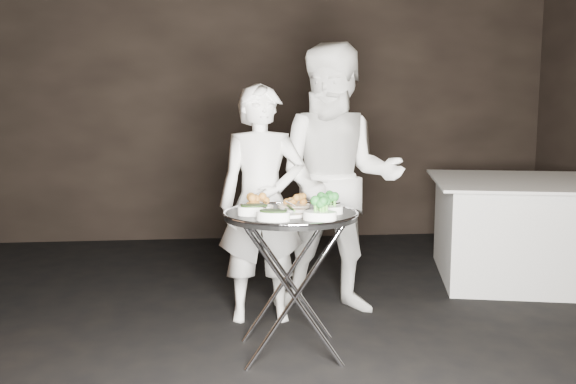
{
  "coord_description": "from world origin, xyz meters",
  "views": [
    {
      "loc": [
        -0.56,
        -3.45,
        1.48
      ],
      "look_at": [
        -0.16,
        0.33,
        0.95
      ],
      "focal_mm": 40.0,
      "sensor_mm": 36.0,
      "label": 1
    }
  ],
  "objects": [
    {
      "name": "wall_back",
      "position": [
        0.0,
        3.52,
        1.5
      ],
      "size": [
        6.0,
        0.05,
        3.0
      ],
      "primitive_type": "cube",
      "color": "black",
      "rests_on": "floor"
    },
    {
      "name": "broccoli_bowl_a",
      "position": [
        0.05,
        0.13,
        0.88
      ],
      "size": [
        0.21,
        0.18,
        0.07
      ],
      "rotation": [
        0.0,
        0.0,
        -0.37
      ],
      "color": "white",
      "rests_on": "serving_tray"
    },
    {
      "name": "potato_plate_b",
      "position": [
        -0.13,
        0.37,
        0.88
      ],
      "size": [
        0.2,
        0.2,
        0.07
      ],
      "rotation": [
        0.0,
        0.0,
        0.05
      ],
      "color": "beige",
      "rests_on": "serving_tray"
    },
    {
      "name": "asparagus_plate_b",
      "position": [
        -0.2,
        0.03,
        0.87
      ],
      "size": [
        0.18,
        0.1,
        0.04
      ],
      "rotation": [
        0.0,
        0.0,
        -0.04
      ],
      "color": "white",
      "rests_on": "serving_tray"
    },
    {
      "name": "serving_tray",
      "position": [
        -0.16,
        0.18,
        0.84
      ],
      "size": [
        0.79,
        0.79,
        0.04
      ],
      "color": "black",
      "rests_on": "tray_stand"
    },
    {
      "name": "tray_stand",
      "position": [
        -0.16,
        0.18,
        0.47
      ],
      "size": [
        0.57,
        0.48,
        0.83
      ],
      "rotation": [
        0.0,
        0.0,
        0.17
      ],
      "color": "silver",
      "rests_on": "floor"
    },
    {
      "name": "spinach_bowl_a",
      "position": [
        -0.38,
        0.13,
        0.89
      ],
      "size": [
        0.2,
        0.13,
        0.08
      ],
      "rotation": [
        0.0,
        0.0,
        0.05
      ],
      "color": "white",
      "rests_on": "serving_tray"
    },
    {
      "name": "asparagus_plate_a",
      "position": [
        -0.16,
        0.19,
        0.87
      ],
      "size": [
        0.18,
        0.11,
        0.03
      ],
      "rotation": [
        0.0,
        0.0,
        0.1
      ],
      "color": "white",
      "rests_on": "serving_tray"
    },
    {
      "name": "dining_table",
      "position": [
        1.95,
        1.61,
        0.42
      ],
      "size": [
        1.48,
        1.48,
        0.84
      ],
      "rotation": [
        0.0,
        0.0,
        -0.23
      ],
      "color": "silver",
      "rests_on": "floor"
    },
    {
      "name": "greens_bowl",
      "position": [
        0.07,
        0.3,
        0.88
      ],
      "size": [
        0.11,
        0.11,
        0.06
      ],
      "rotation": [
        0.0,
        0.0,
        -0.14
      ],
      "color": "white",
      "rests_on": "serving_tray"
    },
    {
      "name": "waiter_left",
      "position": [
        -0.29,
        0.82,
        0.8
      ],
      "size": [
        0.59,
        0.39,
        1.6
      ],
      "primitive_type": "imported",
      "rotation": [
        0.0,
        0.0,
        -0.01
      ],
      "color": "white",
      "rests_on": "floor"
    },
    {
      "name": "spinach_bowl_b",
      "position": [
        -0.29,
        -0.06,
        0.89
      ],
      "size": [
        0.22,
        0.18,
        0.08
      ],
      "rotation": [
        0.0,
        0.0,
        -0.38
      ],
      "color": "white",
      "rests_on": "serving_tray"
    },
    {
      "name": "potato_plate_a",
      "position": [
        -0.36,
        0.32,
        0.88
      ],
      "size": [
        0.21,
        0.21,
        0.08
      ],
      "rotation": [
        0.0,
        0.0,
        0.18
      ],
      "color": "beige",
      "rests_on": "serving_tray"
    },
    {
      "name": "waiter_right",
      "position": [
        0.25,
        0.93,
        0.94
      ],
      "size": [
        1.06,
        0.9,
        1.89
      ],
      "primitive_type": "imported",
      "rotation": [
        0.0,
        0.0,
        -0.23
      ],
      "color": "white",
      "rests_on": "floor"
    },
    {
      "name": "serving_utensils",
      "position": [
        -0.15,
        0.25,
        0.9
      ],
      "size": [
        0.59,
        0.42,
        0.01
      ],
      "color": "silver",
      "rests_on": "serving_tray"
    },
    {
      "name": "broccoli_bowl_b",
      "position": [
        -0.03,
        -0.06,
        0.88
      ],
      "size": [
        0.22,
        0.18,
        0.08
      ],
      "rotation": [
        0.0,
        0.0,
        -0.32
      ],
      "color": "white",
      "rests_on": "serving_tray"
    },
    {
      "name": "floor",
      "position": [
        0.0,
        0.0,
        -0.03
      ],
      "size": [
        6.0,
        7.0,
        0.05
      ],
      "primitive_type": "cube",
      "color": "black",
      "rests_on": "ground"
    }
  ]
}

